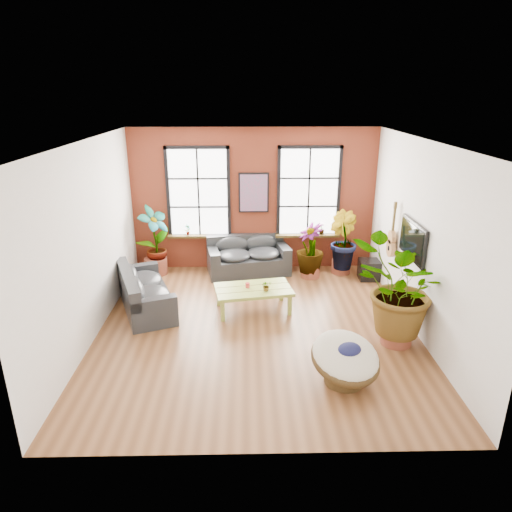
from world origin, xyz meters
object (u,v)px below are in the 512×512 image
at_px(sofa_left, 143,292).
at_px(coffee_table, 253,291).
at_px(sofa_back, 248,256).
at_px(papasan_chair, 345,359).

height_order(sofa_left, coffee_table, sofa_left).
bearing_deg(sofa_left, sofa_back, -68.88).
height_order(sofa_back, coffee_table, sofa_back).
relative_size(sofa_back, papasan_chair, 1.48).
relative_size(coffee_table, papasan_chair, 1.16).
distance_m(sofa_back, sofa_left, 2.96).
height_order(coffee_table, papasan_chair, papasan_chair).
xyz_separation_m(coffee_table, papasan_chair, (1.38, -2.52, -0.02)).
bearing_deg(coffee_table, papasan_chair, -70.97).
xyz_separation_m(sofa_left, papasan_chair, (3.67, -2.64, 0.04)).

